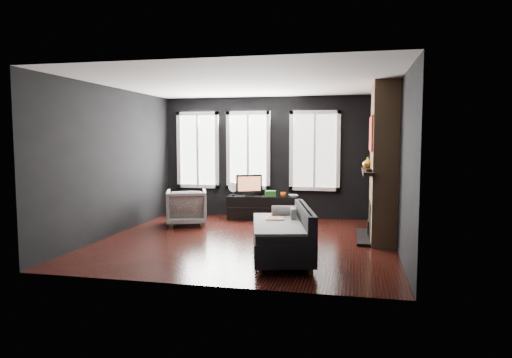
% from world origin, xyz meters
% --- Properties ---
extents(floor, '(5.00, 5.00, 0.00)m').
position_xyz_m(floor, '(0.00, 0.00, 0.00)').
color(floor, black).
rests_on(floor, ground).
extents(ceiling, '(5.00, 5.00, 0.00)m').
position_xyz_m(ceiling, '(0.00, 0.00, 2.70)').
color(ceiling, white).
rests_on(ceiling, ground).
extents(wall_back, '(5.00, 0.02, 2.70)m').
position_xyz_m(wall_back, '(0.00, 2.50, 1.35)').
color(wall_back, black).
rests_on(wall_back, ground).
extents(wall_left, '(0.02, 5.00, 2.70)m').
position_xyz_m(wall_left, '(-2.50, 0.00, 1.35)').
color(wall_left, black).
rests_on(wall_left, ground).
extents(wall_right, '(0.02, 5.00, 2.70)m').
position_xyz_m(wall_right, '(2.50, 0.00, 1.35)').
color(wall_right, black).
rests_on(wall_right, ground).
extents(windows, '(4.00, 0.16, 1.76)m').
position_xyz_m(windows, '(-0.45, 2.46, 2.38)').
color(windows, white).
rests_on(windows, wall_back).
extents(fireplace, '(0.70, 1.62, 2.70)m').
position_xyz_m(fireplace, '(2.30, 0.60, 1.35)').
color(fireplace, '#93724C').
rests_on(fireplace, floor).
extents(sofa, '(1.28, 1.96, 0.78)m').
position_xyz_m(sofa, '(0.78, -1.06, 0.39)').
color(sofa, black).
rests_on(sofa, floor).
extents(stripe_pillow, '(0.11, 0.29, 0.28)m').
position_xyz_m(stripe_pillow, '(0.90, -0.70, 0.56)').
color(stripe_pillow, gray).
rests_on(stripe_pillow, sofa).
extents(armchair, '(0.99, 0.96, 0.81)m').
position_xyz_m(armchair, '(-1.53, 1.11, 0.40)').
color(armchair, white).
rests_on(armchair, floor).
extents(media_console, '(1.56, 0.67, 0.52)m').
position_xyz_m(media_console, '(-0.16, 2.10, 0.26)').
color(media_console, black).
rests_on(media_console, floor).
extents(monitor, '(0.59, 0.36, 0.52)m').
position_xyz_m(monitor, '(-0.44, 2.09, 0.78)').
color(monitor, black).
rests_on(monitor, media_console).
extents(desk_fan, '(0.23, 0.23, 0.31)m').
position_xyz_m(desk_fan, '(-0.79, 2.03, 0.67)').
color(desk_fan, gray).
rests_on(desk_fan, media_console).
extents(mug, '(0.14, 0.13, 0.12)m').
position_xyz_m(mug, '(0.31, 2.08, 0.58)').
color(mug, '#F35E0E').
rests_on(mug, media_console).
extents(book, '(0.17, 0.07, 0.24)m').
position_xyz_m(book, '(0.43, 2.27, 0.64)').
color(book, '#B9AA92').
rests_on(book, media_console).
extents(storage_box, '(0.26, 0.21, 0.12)m').
position_xyz_m(storage_box, '(0.04, 2.07, 0.58)').
color(storage_box, '#266525').
rests_on(storage_box, media_console).
extents(mantel_vase, '(0.25, 0.25, 0.19)m').
position_xyz_m(mantel_vase, '(2.05, 1.05, 1.32)').
color(mantel_vase, gold).
rests_on(mantel_vase, fireplace).
extents(mantel_clock, '(0.14, 0.14, 0.04)m').
position_xyz_m(mantel_clock, '(2.05, 0.05, 1.25)').
color(mantel_clock, black).
rests_on(mantel_clock, fireplace).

